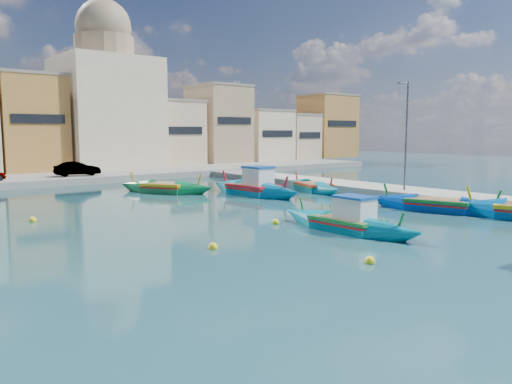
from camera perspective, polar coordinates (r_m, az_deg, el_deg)
name	(u,v)px	position (r m, az deg, el deg)	size (l,w,h in m)	color
ground	(273,249)	(19.83, 1.98, -6.56)	(160.00, 160.00, 0.00)	#143A3C
east_quay	(492,202)	(34.22, 25.35, -1.06)	(4.00, 70.00, 0.50)	gray
north_quay	(37,180)	(48.42, -23.76, 1.26)	(80.00, 8.00, 0.60)	gray
north_townhouses	(80,128)	(57.26, -19.49, 6.96)	(83.20, 7.87, 10.19)	beige
church_block	(106,97)	(59.17, -16.76, 10.36)	(10.00, 10.00, 19.10)	beige
quay_street_lamp	(406,135)	(36.45, 16.74, 6.22)	(1.18, 0.16, 8.00)	#595B60
luzzu_turquoise_cabin	(347,224)	(23.71, 10.37, -3.64)	(1.98, 8.19, 2.62)	#007F9C
luzzu_blue_cabin	(254,190)	(36.28, -0.27, 0.27)	(2.85, 9.29, 3.24)	#0071A2
luzzu_cyan_mid	(313,188)	(38.97, 6.49, 0.47)	(3.98, 7.92, 2.28)	#008498
luzzu_green	(165,189)	(38.33, -10.33, 0.34)	(5.93, 7.97, 2.54)	#0A7039
luzzu_blue_south	(438,206)	(30.99, 20.10, -1.56)	(4.49, 8.98, 2.54)	#003AA2
mooring_buoys	(243,220)	(25.82, -1.54, -3.19)	(20.79, 23.64, 0.36)	#FFFA1A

